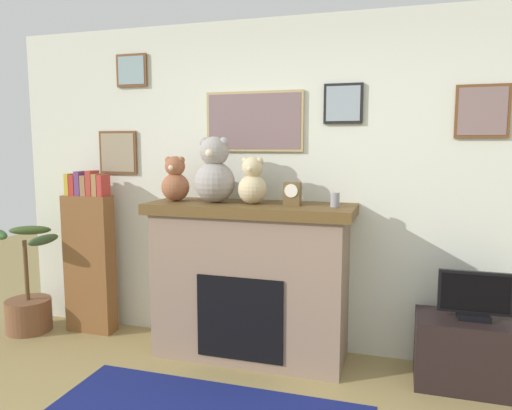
% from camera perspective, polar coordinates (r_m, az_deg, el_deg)
% --- Properties ---
extents(back_wall, '(5.20, 0.15, 2.60)m').
position_cam_1_polar(back_wall, '(3.81, 6.46, 2.22)').
color(back_wall, silver).
rests_on(back_wall, ground_plane).
extents(fireplace, '(1.56, 0.59, 1.19)m').
position_cam_1_polar(fireplace, '(3.72, -0.66, -8.90)').
color(fireplace, '#8B715E').
rests_on(fireplace, ground_plane).
extents(bookshelf, '(0.43, 0.16, 1.42)m').
position_cam_1_polar(bookshelf, '(4.42, -19.18, -5.85)').
color(bookshelf, brown).
rests_on(bookshelf, ground_plane).
extents(potted_plant, '(0.53, 0.59, 0.93)m').
position_cam_1_polar(potted_plant, '(4.73, -25.46, -10.26)').
color(potted_plant, brown).
rests_on(potted_plant, ground_plane).
extents(tv_stand, '(0.72, 0.40, 0.48)m').
position_cam_1_polar(tv_stand, '(3.68, 24.21, -15.74)').
color(tv_stand, black).
rests_on(tv_stand, ground_plane).
extents(television, '(0.46, 0.14, 0.33)m').
position_cam_1_polar(television, '(3.55, 24.54, -9.95)').
color(television, black).
rests_on(television, tv_stand).
extents(candle_jar, '(0.07, 0.07, 0.10)m').
position_cam_1_polar(candle_jar, '(3.44, 9.37, 0.62)').
color(candle_jar, gray).
rests_on(candle_jar, fireplace).
extents(mantel_clock, '(0.12, 0.09, 0.17)m').
position_cam_1_polar(mantel_clock, '(3.49, 4.34, 1.34)').
color(mantel_clock, brown).
rests_on(mantel_clock, fireplace).
extents(teddy_bear_tan, '(0.22, 0.22, 0.35)m').
position_cam_1_polar(teddy_bear_tan, '(3.80, -9.57, 2.84)').
color(teddy_bear_tan, '#97593B').
rests_on(teddy_bear_tan, fireplace).
extents(teddy_bear_brown, '(0.31, 0.31, 0.50)m').
position_cam_1_polar(teddy_bear_brown, '(3.66, -4.96, 3.81)').
color(teddy_bear_brown, '#9C9490').
rests_on(teddy_bear_brown, fireplace).
extents(teddy_bear_grey, '(0.22, 0.22, 0.35)m').
position_cam_1_polar(teddy_bear_grey, '(3.56, -0.43, 2.66)').
color(teddy_bear_grey, beige).
rests_on(teddy_bear_grey, fireplace).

